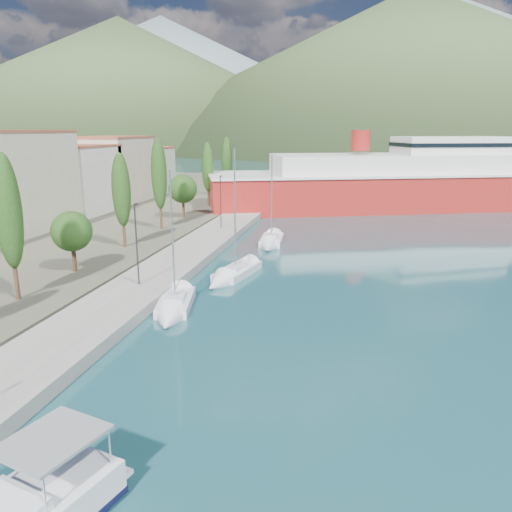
# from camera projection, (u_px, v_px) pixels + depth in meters

# --- Properties ---
(ground) EXTENTS (1400.00, 1400.00, 0.00)m
(ground) POSITION_uv_depth(u_px,v_px,m) (336.00, 175.00, 136.07)
(ground) COLOR #1C4C53
(quay) EXTENTS (5.00, 88.00, 0.80)m
(quay) POSITION_uv_depth(u_px,v_px,m) (191.00, 252.00, 48.64)
(quay) COLOR gray
(quay) RESTS_ON ground
(hills_far) EXTENTS (1480.00, 900.00, 180.00)m
(hills_far) POSITION_uv_depth(u_px,v_px,m) (486.00, 69.00, 562.20)
(hills_far) COLOR slate
(hills_far) RESTS_ON ground
(hills_near) EXTENTS (1010.00, 520.00, 115.00)m
(hills_near) POSITION_uv_depth(u_px,v_px,m) (502.00, 74.00, 343.78)
(hills_near) COLOR #3F552E
(hills_near) RESTS_ON ground
(town_buildings) EXTENTS (9.20, 69.20, 11.30)m
(town_buildings) POSITION_uv_depth(u_px,v_px,m) (43.00, 183.00, 62.29)
(town_buildings) COLOR beige
(town_buildings) RESTS_ON land_strip
(tree_row) EXTENTS (3.73, 64.33, 10.48)m
(tree_row) POSITION_uv_depth(u_px,v_px,m) (150.00, 188.00, 54.77)
(tree_row) COLOR #47301E
(tree_row) RESTS_ON land_strip
(lamp_posts) EXTENTS (0.15, 45.29, 6.06)m
(lamp_posts) POSITION_uv_depth(u_px,v_px,m) (138.00, 241.00, 36.69)
(lamp_posts) COLOR #2D2D33
(lamp_posts) RESTS_ON quay
(sailboat_near) EXTENTS (3.60, 7.51, 10.38)m
(sailboat_near) POSITION_uv_depth(u_px,v_px,m) (172.00, 312.00, 33.18)
(sailboat_near) COLOR silver
(sailboat_near) RESTS_ON ground
(sailboat_mid) EXTENTS (3.67, 8.22, 11.46)m
(sailboat_mid) POSITION_uv_depth(u_px,v_px,m) (227.00, 277.00, 40.81)
(sailboat_mid) COLOR silver
(sailboat_mid) RESTS_ON ground
(sailboat_far) EXTENTS (2.73, 7.15, 10.30)m
(sailboat_far) POSITION_uv_depth(u_px,v_px,m) (270.00, 244.00, 52.62)
(sailboat_far) COLOR silver
(sailboat_far) RESTS_ON ground
(ferry) EXTENTS (64.05, 34.29, 12.57)m
(ferry) POSITION_uv_depth(u_px,v_px,m) (413.00, 183.00, 78.09)
(ferry) COLOR #A21E1A
(ferry) RESTS_ON ground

